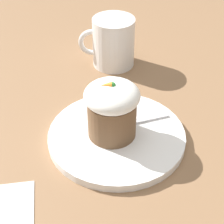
{
  "coord_description": "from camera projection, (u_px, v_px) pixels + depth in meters",
  "views": [
    {
      "loc": [
        0.02,
        0.47,
        0.44
      ],
      "look_at": [
        0.01,
        0.0,
        0.06
      ],
      "focal_mm": 60.0,
      "sensor_mm": 36.0,
      "label": 1
    }
  ],
  "objects": [
    {
      "name": "coffee_cup",
      "position": [
        115.0,
        42.0,
        0.8
      ],
      "size": [
        0.13,
        0.09,
        0.11
      ],
      "color": "white",
      "rests_on": "ground_plane"
    },
    {
      "name": "carrot_cake",
      "position": [
        112.0,
        110.0,
        0.6
      ],
      "size": [
        0.09,
        0.09,
        0.1
      ],
      "color": "brown",
      "rests_on": "dessert_plate"
    },
    {
      "name": "dessert_plate",
      "position": [
        117.0,
        136.0,
        0.64
      ],
      "size": [
        0.23,
        0.23,
        0.01
      ],
      "color": "white",
      "rests_on": "ground_plane"
    },
    {
      "name": "spoon",
      "position": [
        124.0,
        124.0,
        0.65
      ],
      "size": [
        0.12,
        0.06,
        0.01
      ],
      "color": "silver",
      "rests_on": "dessert_plate"
    },
    {
      "name": "ground_plane",
      "position": [
        117.0,
        139.0,
        0.64
      ],
      "size": [
        4.0,
        4.0,
        0.0
      ],
      "primitive_type": "plane",
      "color": "#846042"
    }
  ]
}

